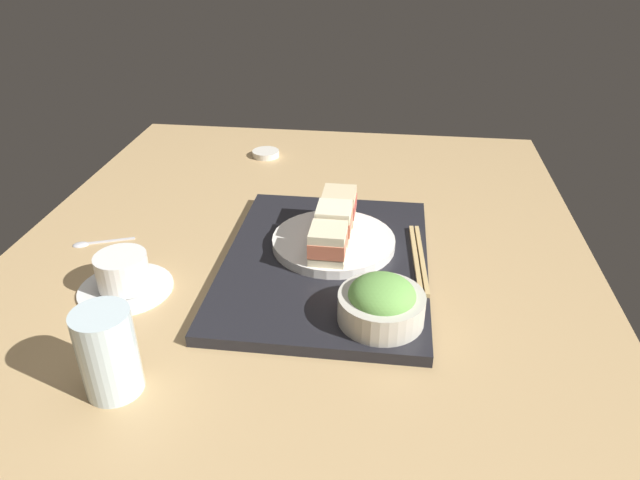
# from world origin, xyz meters

# --- Properties ---
(ground_plane) EXTENTS (1.40, 1.00, 0.03)m
(ground_plane) POSITION_xyz_m (0.00, 0.00, -0.01)
(ground_plane) COLOR tan
(serving_tray) EXTENTS (0.44, 0.33, 0.02)m
(serving_tray) POSITION_xyz_m (0.04, -0.05, 0.01)
(serving_tray) COLOR black
(serving_tray) RESTS_ON ground_plane
(sandwich_plate) EXTENTS (0.21, 0.21, 0.02)m
(sandwich_plate) POSITION_xyz_m (0.08, -0.06, 0.03)
(sandwich_plate) COLOR white
(sandwich_plate) RESTS_ON serving_tray
(sandwich_near) EXTENTS (0.06, 0.06, 0.05)m
(sandwich_near) POSITION_xyz_m (0.02, -0.06, 0.06)
(sandwich_near) COLOR beige
(sandwich_near) RESTS_ON sandwich_plate
(sandwich_middle) EXTENTS (0.06, 0.06, 0.06)m
(sandwich_middle) POSITION_xyz_m (0.08, -0.06, 0.06)
(sandwich_middle) COLOR #EFE5C1
(sandwich_middle) RESTS_ON sandwich_plate
(sandwich_far) EXTENTS (0.06, 0.06, 0.06)m
(sandwich_far) POSITION_xyz_m (0.15, -0.06, 0.06)
(sandwich_far) COLOR beige
(sandwich_far) RESTS_ON sandwich_plate
(salad_bowl) EXTENTS (0.12, 0.12, 0.07)m
(salad_bowl) POSITION_xyz_m (-0.11, -0.15, 0.05)
(salad_bowl) COLOR beige
(salad_bowl) RESTS_ON serving_tray
(chopsticks_pair) EXTENTS (0.21, 0.03, 0.01)m
(chopsticks_pair) POSITION_xyz_m (0.05, -0.20, 0.02)
(chopsticks_pair) COLOR tan
(chopsticks_pair) RESTS_ON serving_tray
(coffee_cup) EXTENTS (0.14, 0.14, 0.06)m
(coffee_cup) POSITION_xyz_m (-0.06, 0.25, 0.03)
(coffee_cup) COLOR white
(coffee_cup) RESTS_ON ground_plane
(drinking_glass) EXTENTS (0.07, 0.07, 0.11)m
(drinking_glass) POSITION_xyz_m (-0.26, 0.17, 0.06)
(drinking_glass) COLOR silver
(drinking_glass) RESTS_ON ground_plane
(small_sauce_dish) EXTENTS (0.06, 0.06, 0.01)m
(small_sauce_dish) POSITION_xyz_m (0.51, 0.14, 0.01)
(small_sauce_dish) COLOR silver
(small_sauce_dish) RESTS_ON ground_plane
(teaspoon) EXTENTS (0.05, 0.10, 0.01)m
(teaspoon) POSITION_xyz_m (0.06, 0.37, 0.00)
(teaspoon) COLOR silver
(teaspoon) RESTS_ON ground_plane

